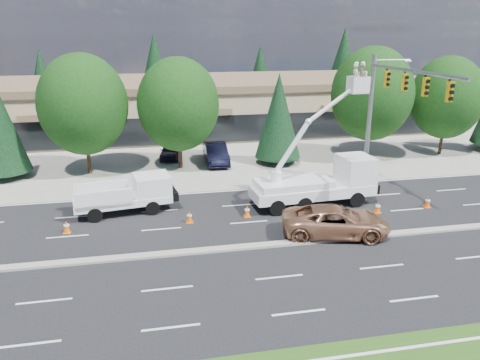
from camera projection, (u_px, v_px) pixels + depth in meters
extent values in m
plane|color=black|center=(262.00, 246.00, 24.01)|extent=(140.00, 140.00, 0.00)
cube|color=gray|center=(210.00, 151.00, 42.66)|extent=(140.00, 22.00, 0.01)
cube|color=gray|center=(262.00, 245.00, 23.99)|extent=(120.00, 0.55, 0.12)
cube|color=tan|center=(197.00, 107.00, 51.22)|extent=(50.00, 15.00, 5.00)
cube|color=brown|center=(196.00, 82.00, 50.40)|extent=(50.40, 15.40, 0.70)
cube|color=black|center=(206.00, 130.00, 44.49)|extent=(48.00, 0.12, 2.60)
cylinder|color=#332114|center=(6.00, 173.00, 34.90)|extent=(0.26, 0.26, 0.80)
cylinder|color=#332114|center=(88.00, 155.00, 35.69)|extent=(0.28, 0.28, 2.95)
ellipsoid|color=black|center=(83.00, 105.00, 34.50)|extent=(6.55, 6.55, 7.53)
cylinder|color=#332114|center=(180.00, 151.00, 37.01)|extent=(0.28, 0.28, 2.83)
ellipsoid|color=black|center=(178.00, 104.00, 35.87)|extent=(6.29, 6.29, 7.24)
cylinder|color=#332114|center=(277.00, 158.00, 38.81)|extent=(0.26, 0.26, 0.80)
cone|color=black|center=(278.00, 116.00, 37.71)|extent=(3.74, 3.74, 6.83)
cylinder|color=#332114|center=(368.00, 141.00, 39.95)|extent=(0.28, 0.28, 3.05)
ellipsoid|color=black|center=(372.00, 94.00, 38.72)|extent=(6.77, 6.77, 7.79)
cylinder|color=#332114|center=(441.00, 139.00, 41.30)|extent=(0.28, 0.28, 2.77)
ellipsoid|color=black|center=(447.00, 98.00, 40.18)|extent=(6.16, 6.16, 7.09)
cylinder|color=#332114|center=(47.00, 113.00, 59.71)|extent=(0.26, 0.26, 0.80)
cone|color=black|center=(43.00, 80.00, 58.45)|extent=(4.26, 4.26, 7.79)
cylinder|color=#332114|center=(158.00, 109.00, 62.32)|extent=(0.26, 0.26, 0.80)
cone|color=black|center=(155.00, 70.00, 60.74)|extent=(5.22, 5.22, 9.54)
cylinder|color=#332114|center=(260.00, 106.00, 64.93)|extent=(0.26, 0.26, 0.80)
cone|color=black|center=(260.00, 75.00, 63.62)|extent=(4.37, 4.37, 7.98)
cylinder|color=#332114|center=(341.00, 104.00, 67.16)|extent=(0.26, 0.26, 0.80)
cone|color=black|center=(343.00, 64.00, 65.47)|extent=(5.56, 5.56, 10.17)
cylinder|color=gray|center=(369.00, 120.00, 33.07)|extent=(0.32, 0.32, 9.00)
cylinder|color=gray|center=(414.00, 71.00, 27.23)|extent=(0.20, 10.00, 0.20)
cylinder|color=gray|center=(392.00, 60.00, 32.04)|extent=(2.60, 0.12, 0.12)
cube|color=gold|center=(387.00, 79.00, 30.26)|extent=(0.32, 0.22, 1.05)
cube|color=gold|center=(405.00, 83.00, 28.21)|extent=(0.32, 0.22, 1.05)
cube|color=gold|center=(426.00, 87.00, 26.15)|extent=(0.32, 0.22, 1.05)
cube|color=gold|center=(450.00, 92.00, 24.10)|extent=(0.32, 0.22, 1.05)
cube|color=white|center=(123.00, 200.00, 28.21)|extent=(5.96, 2.94, 0.43)
cube|color=white|center=(152.00, 186.00, 28.60)|extent=(2.38, 2.34, 1.43)
cube|color=black|center=(162.00, 182.00, 28.74)|extent=(0.35, 1.80, 0.95)
cube|color=white|center=(101.00, 190.00, 28.50)|extent=(3.24, 0.78, 1.05)
cube|color=white|center=(104.00, 200.00, 26.89)|extent=(3.24, 0.78, 1.05)
cube|color=white|center=(312.00, 190.00, 29.39)|extent=(7.95, 2.92, 0.68)
cube|color=white|center=(355.00, 171.00, 29.82)|extent=(2.12, 2.43, 1.95)
cube|color=black|center=(366.00, 168.00, 29.97)|extent=(0.23, 1.95, 1.17)
cube|color=white|center=(294.00, 184.00, 28.90)|extent=(4.83, 2.59, 0.49)
cylinder|color=white|center=(276.00, 177.00, 28.44)|extent=(0.68, 0.68, 0.78)
cube|color=white|center=(358.00, 84.00, 28.07)|extent=(1.14, 0.96, 1.05)
imported|color=beige|center=(355.00, 78.00, 27.89)|extent=(0.45, 0.64, 1.68)
imported|color=beige|center=(362.00, 78.00, 28.00)|extent=(0.70, 0.86, 1.68)
ellipsoid|color=white|center=(357.00, 63.00, 27.63)|extent=(0.25, 0.25, 0.18)
ellipsoid|color=white|center=(363.00, 63.00, 27.74)|extent=(0.25, 0.25, 0.18)
cube|color=#FD6308|center=(67.00, 232.00, 25.63)|extent=(0.40, 0.40, 0.03)
cone|color=#FD6308|center=(67.00, 227.00, 25.53)|extent=(0.36, 0.36, 0.70)
cylinder|color=white|center=(66.00, 225.00, 25.51)|extent=(0.29, 0.29, 0.10)
cube|color=#FD6308|center=(190.00, 222.00, 26.99)|extent=(0.40, 0.40, 0.03)
cone|color=#FD6308|center=(189.00, 217.00, 26.88)|extent=(0.36, 0.36, 0.70)
cylinder|color=white|center=(189.00, 216.00, 26.86)|extent=(0.29, 0.29, 0.10)
cube|color=#FD6308|center=(247.00, 216.00, 27.82)|extent=(0.40, 0.40, 0.03)
cone|color=#FD6308|center=(247.00, 211.00, 27.71)|extent=(0.36, 0.36, 0.70)
cylinder|color=white|center=(247.00, 210.00, 27.69)|extent=(0.29, 0.29, 0.10)
cube|color=#FD6308|center=(377.00, 212.00, 28.41)|extent=(0.40, 0.40, 0.03)
cone|color=#FD6308|center=(378.00, 207.00, 28.31)|extent=(0.36, 0.36, 0.70)
cylinder|color=white|center=(378.00, 206.00, 28.29)|extent=(0.29, 0.29, 0.10)
cube|color=#FD6308|center=(427.00, 207.00, 29.30)|extent=(0.40, 0.40, 0.03)
cone|color=#FD6308|center=(428.00, 202.00, 29.20)|extent=(0.36, 0.36, 0.70)
cylinder|color=white|center=(428.00, 201.00, 29.18)|extent=(0.29, 0.29, 0.10)
imported|color=#AC7653|center=(336.00, 221.00, 25.11)|extent=(6.19, 3.87, 1.60)
imported|color=black|center=(171.00, 151.00, 40.17)|extent=(2.25, 4.17, 1.35)
imported|color=black|center=(216.00, 153.00, 38.68)|extent=(1.85, 5.03, 1.65)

